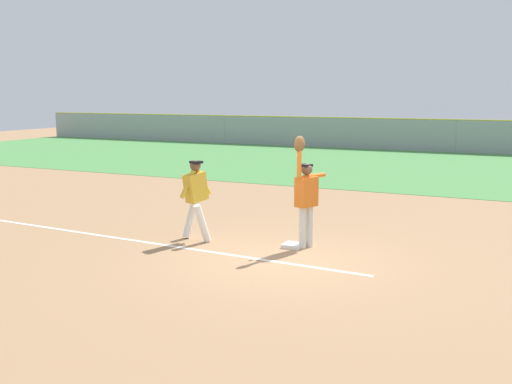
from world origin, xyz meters
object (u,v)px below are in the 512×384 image
Objects in this scene: runner at (196,194)px; parked_car_blue at (368,133)px; first_base at (293,245)px; parked_car_white at (468,135)px; fielder at (306,193)px; baseball at (298,155)px; parked_car_tan at (276,131)px.

runner is 0.38× the size of parked_car_blue.
runner reaches higher than first_base.
first_base is 0.09× the size of parked_car_white.
fielder is 0.78m from baseball.
parked_car_blue is at bearing 102.28° from baseball.
parked_car_tan and parked_car_blue have the same top height.
parked_car_tan is 1.04× the size of parked_car_white.
fielder is at bearing -17.28° from baseball.
fielder reaches higher than first_base.
first_base is 5.14× the size of baseball.
first_base is 28.31m from parked_car_tan.
baseball is 26.40m from parked_car_blue.
baseball is 0.02× the size of parked_car_tan.
first_base is 1.84m from baseball.
parked_car_white is at bearing -3.69° from parked_car_tan.
baseball reaches higher than first_base.
parked_car_blue is (-5.80, 25.83, -0.45)m from fielder.
fielder is 30.81× the size of baseball.
parked_car_white is at bearing 102.27° from runner.
parked_car_tan reaches higher than first_base.
runner reaches higher than parked_car_white.
baseball is at bearing 75.90° from first_base.
parked_car_tan is (-11.75, 25.74, 0.63)m from first_base.
baseball is at bearing -72.57° from parked_car_blue.
first_base is 0.08× the size of parked_car_tan.
baseball is (0.04, 0.14, 1.84)m from first_base.
fielder is at bearing 27.85° from runner.
baseball is at bearing 4.08° from fielder.
fielder is 2.36m from runner.
fielder reaches higher than parked_car_white.
fielder is 0.50× the size of parked_car_tan.
runner is 26.75m from parked_car_white.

